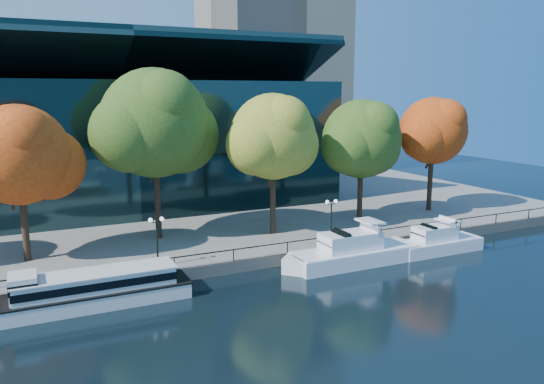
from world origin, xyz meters
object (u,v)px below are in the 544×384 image
tour_boat (84,290)px  cruiser_near (351,252)px  tree_2 (157,126)px  tree_5 (434,132)px  tree_1 (21,157)px  tree_4 (363,141)px  cruiser_far (434,242)px  tree_3 (275,138)px  lamp_2 (331,211)px  lamp_1 (157,230)px

tour_boat → cruiser_near: (21.88, -0.32, -0.07)m
tree_2 → tree_5: bearing=-2.9°
tree_1 → tree_4: bearing=-0.3°
tree_2 → tree_5: tree_2 is taller
tree_2 → tree_4: 21.62m
cruiser_far → tree_1: bearing=163.1°
tree_3 → lamp_2: 8.86m
cruiser_near → tree_5: tree_5 is taller
cruiser_far → tree_2: (-22.53, 12.49, 10.67)m
tree_3 → tree_5: size_ratio=1.03×
tour_boat → tree_4: 32.37m
tree_1 → tree_2: (11.56, 2.13, 2.09)m
tree_1 → tree_4: 32.96m
cruiser_far → tree_3: 17.84m
tree_1 → tree_2: bearing=10.5°
tour_boat → tree_2: 17.85m
tree_2 → tree_5: 31.83m
tree_1 → tree_4: size_ratio=0.98×
cruiser_near → tree_2: bearing=138.1°
tree_4 → tree_5: 10.39m
tree_3 → tree_4: bearing=4.5°
tree_2 → tree_3: size_ratio=1.17×
cruiser_near → tree_3: bearing=108.4°
lamp_1 → lamp_2: (16.16, 0.00, 0.00)m
tree_4 → tree_5: tree_5 is taller
tree_5 → tree_3: bearing=-175.8°
cruiser_far → tree_1: 36.65m
tree_3 → tree_5: (21.23, 1.56, -0.18)m
tree_2 → tree_4: tree_2 is taller
tree_4 → tree_5: size_ratio=0.99×
tour_boat → cruiser_far: size_ratio=1.54×
tree_2 → tree_3: tree_2 is taller
tree_3 → tree_4: tree_3 is taller
tree_1 → tree_2: 11.94m
tree_2 → tree_4: bearing=-6.1°
tree_1 → lamp_2: (25.37, -6.21, -5.63)m
tree_4 → lamp_2: (-7.59, -6.06, -5.69)m
tree_2 → lamp_2: tree_2 is taller
lamp_2 → tour_boat: bearing=-171.1°
tree_2 → lamp_2: (13.81, -8.35, -7.71)m
tree_1 → tree_5: tree_5 is taller
tour_boat → tree_1: (-3.20, 9.67, 8.38)m
tree_2 → tree_3: 11.06m
tree_5 → cruiser_far: bearing=-130.2°
tree_1 → lamp_2: size_ratio=3.18×
cruiser_far → tree_1: size_ratio=0.77×
tree_3 → tree_1: bearing=177.4°
tour_boat → lamp_1: size_ratio=3.79×
cruiser_near → tree_1: 28.28m
tour_boat → cruiser_near: cruiser_near is taller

